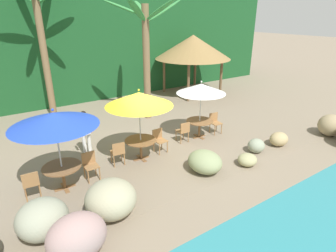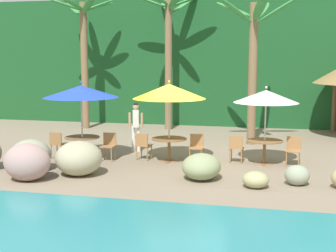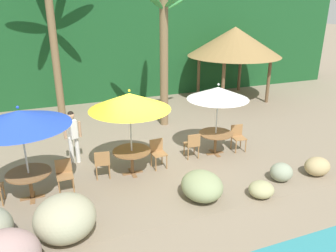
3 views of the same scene
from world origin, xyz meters
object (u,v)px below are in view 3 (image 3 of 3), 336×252
at_px(chair_white_seaward, 238,136).
at_px(palm_tree_third, 164,34).
at_px(dining_table_white, 216,137).
at_px(dining_table_blue, 29,177).
at_px(chair_blue_seaward, 64,173).
at_px(palapa_hut, 235,42).
at_px(umbrella_white, 218,93).
at_px(chair_yellow_inland, 102,162).
at_px(palm_tree_second, 51,16).
at_px(chair_yellow_seaward, 158,151).
at_px(dining_table_yellow, 132,154).
at_px(umbrella_yellow, 130,101).
at_px(chair_white_inland, 193,144).
at_px(umbrella_blue, 19,118).
at_px(waiter_in_white, 73,133).

distance_m(chair_white_seaward, palm_tree_third, 4.70).
bearing_deg(dining_table_white, dining_table_blue, -173.47).
xyz_separation_m(chair_blue_seaward, palapa_hut, (8.89, 6.21, 2.38)).
relative_size(dining_table_blue, umbrella_white, 0.46).
xyz_separation_m(chair_yellow_inland, palm_tree_second, (-0.60, 6.41, 3.70)).
xyz_separation_m(chair_yellow_seaward, umbrella_white, (2.07, 0.17, 1.57)).
relative_size(chair_yellow_inland, palm_tree_third, 0.16).
height_order(dining_table_yellow, dining_table_white, same).
distance_m(chair_blue_seaward, umbrella_yellow, 2.56).
bearing_deg(chair_yellow_seaward, palapa_hut, 43.49).
xyz_separation_m(umbrella_yellow, chair_white_inland, (2.06, 0.27, -1.69)).
relative_size(dining_table_white, chair_white_seaward, 1.26).
distance_m(chair_yellow_seaward, chair_yellow_inland, 1.70).
height_order(chair_white_inland, palm_tree_third, palm_tree_third).
bearing_deg(chair_white_inland, chair_yellow_inland, -175.37).
distance_m(chair_blue_seaward, dining_table_yellow, 1.93).
xyz_separation_m(umbrella_blue, chair_white_seaward, (6.53, 0.66, -1.67)).
xyz_separation_m(dining_table_yellow, chair_white_seaward, (3.77, 0.33, -0.10)).
bearing_deg(chair_white_inland, chair_blue_seaward, -172.70).
xyz_separation_m(chair_blue_seaward, palm_tree_third, (4.25, 3.81, 3.10)).
relative_size(umbrella_white, palm_tree_second, 0.39).
distance_m(dining_table_white, palapa_hut, 7.32).
distance_m(dining_table_white, waiter_in_white, 4.53).
distance_m(chair_yellow_inland, palm_tree_second, 7.43).
distance_m(chair_yellow_seaward, waiter_in_white, 2.65).
relative_size(chair_yellow_inland, chair_white_seaward, 1.00).
bearing_deg(umbrella_white, chair_yellow_inland, -175.70).
bearing_deg(waiter_in_white, palm_tree_third, 30.30).
height_order(chair_yellow_seaward, umbrella_white, umbrella_white).
bearing_deg(palm_tree_second, chair_yellow_inland, -84.67).
height_order(chair_blue_seaward, chair_yellow_inland, same).
height_order(chair_blue_seaward, umbrella_yellow, umbrella_yellow).
height_order(chair_blue_seaward, umbrella_white, umbrella_white).
distance_m(dining_table_blue, waiter_in_white, 2.13).
xyz_separation_m(chair_white_inland, waiter_in_white, (-3.54, 1.06, 0.47)).
relative_size(chair_white_seaward, palapa_hut, 0.19).
height_order(chair_blue_seaward, waiter_in_white, waiter_in_white).
bearing_deg(palm_tree_second, umbrella_white, -54.51).
xyz_separation_m(dining_table_yellow, waiter_in_white, (-1.48, 1.33, 0.37)).
height_order(umbrella_blue, chair_blue_seaward, umbrella_blue).
bearing_deg(palm_tree_second, chair_blue_seaward, -93.89).
bearing_deg(umbrella_yellow, dining_table_yellow, -90.00).
relative_size(dining_table_blue, palapa_hut, 0.24).
height_order(dining_table_blue, palm_tree_second, palm_tree_second).
xyz_separation_m(dining_table_yellow, dining_table_white, (2.92, 0.31, 0.00)).
xyz_separation_m(dining_table_white, chair_white_inland, (-0.85, -0.05, -0.10)).
xyz_separation_m(umbrella_blue, chair_yellow_seaward, (3.60, 0.48, -1.67)).
distance_m(dining_table_blue, chair_white_inland, 4.86).
xyz_separation_m(dining_table_blue, waiter_in_white, (1.28, 1.67, 0.37)).
relative_size(palm_tree_third, waiter_in_white, 3.21).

